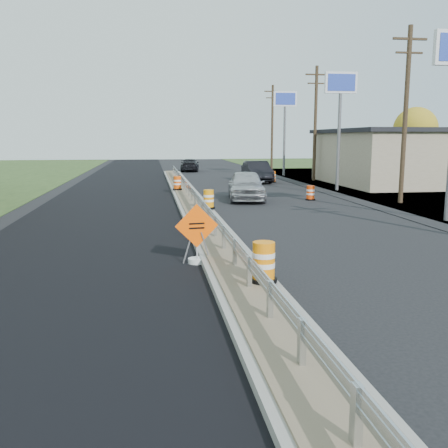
{
  "coord_description": "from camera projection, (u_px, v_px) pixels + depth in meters",
  "views": [
    {
      "loc": [
        -2.15,
        -16.72,
        3.54
      ],
      "look_at": [
        -0.09,
        -2.68,
        1.1
      ],
      "focal_mm": 40.0,
      "sensor_mm": 36.0,
      "label": 1
    }
  ],
  "objects": [
    {
      "name": "ground",
      "position": [
        215.0,
        242.0,
        17.22
      ],
      "size": [
        140.0,
        140.0,
        0.0
      ],
      "primitive_type": "plane",
      "color": "black",
      "rests_on": "ground"
    },
    {
      "name": "milled_overlay",
      "position": [
        109.0,
        206.0,
        26.34
      ],
      "size": [
        7.2,
        120.0,
        0.01
      ],
      "primitive_type": "cube",
      "color": "black",
      "rests_on": "ground"
    },
    {
      "name": "median",
      "position": [
        195.0,
        208.0,
        25.0
      ],
      "size": [
        1.6,
        55.0,
        0.23
      ],
      "color": "gray",
      "rests_on": "ground"
    },
    {
      "name": "guardrail",
      "position": [
        193.0,
        193.0,
        25.87
      ],
      "size": [
        0.1,
        46.15,
        0.72
      ],
      "color": "silver",
      "rests_on": "median"
    },
    {
      "name": "retail_building_near",
      "position": [
        446.0,
        156.0,
        39.35
      ],
      "size": [
        18.5,
        12.5,
        4.27
      ],
      "color": "tan",
      "rests_on": "ground"
    },
    {
      "name": "pylon_sign_mid",
      "position": [
        340.0,
        94.0,
        33.22
      ],
      "size": [
        2.2,
        0.3,
        7.9
      ],
      "color": "slate",
      "rests_on": "ground"
    },
    {
      "name": "pylon_sign_north",
      "position": [
        285.0,
        107.0,
        46.87
      ],
      "size": [
        2.2,
        0.3,
        7.9
      ],
      "color": "slate",
      "rests_on": "ground"
    },
    {
      "name": "utility_pole_smid",
      "position": [
        406.0,
        112.0,
        26.8
      ],
      "size": [
        1.9,
        0.26,
        9.4
      ],
      "color": "#473523",
      "rests_on": "ground"
    },
    {
      "name": "utility_pole_nmid",
      "position": [
        315.0,
        121.0,
        41.43
      ],
      "size": [
        1.9,
        0.26,
        9.4
      ],
      "color": "#473523",
      "rests_on": "ground"
    },
    {
      "name": "utility_pole_north",
      "position": [
        272.0,
        126.0,
        56.05
      ],
      "size": [
        1.9,
        0.26,
        9.4
      ],
      "color": "#473523",
      "rests_on": "ground"
    },
    {
      "name": "tree_far_yellow",
      "position": [
        415.0,
        129.0,
        53.32
      ],
      "size": [
        4.62,
        4.62,
        6.86
      ],
      "color": "#473523",
      "rests_on": "ground"
    },
    {
      "name": "caution_sign",
      "position": [
        197.0,
        248.0,
        14.24
      ],
      "size": [
        1.24,
        0.52,
        1.72
      ],
      "rotation": [
        0.0,
        0.0,
        0.12
      ],
      "color": "white",
      "rests_on": "ground"
    },
    {
      "name": "barrel_median_near",
      "position": [
        264.0,
        263.0,
        11.6
      ],
      "size": [
        0.65,
        0.65,
        0.95
      ],
      "color": "black",
      "rests_on": "median"
    },
    {
      "name": "barrel_median_mid",
      "position": [
        209.0,
        200.0,
        23.79
      ],
      "size": [
        0.61,
        0.61,
        0.9
      ],
      "color": "black",
      "rests_on": "median"
    },
    {
      "name": "barrel_median_far",
      "position": [
        177.0,
        183.0,
        32.48
      ],
      "size": [
        0.61,
        0.61,
        0.89
      ],
      "color": "black",
      "rests_on": "median"
    },
    {
      "name": "barrel_shoulder_near",
      "position": [
        310.0,
        193.0,
        28.93
      ],
      "size": [
        0.58,
        0.58,
        0.84
      ],
      "color": "black",
      "rests_on": "ground"
    },
    {
      "name": "barrel_shoulder_mid",
      "position": [
        272.0,
        177.0,
        40.64
      ],
      "size": [
        0.62,
        0.62,
        0.91
      ],
      "color": "black",
      "rests_on": "ground"
    },
    {
      "name": "car_silver",
      "position": [
        246.0,
        185.0,
        28.94
      ],
      "size": [
        2.64,
        5.24,
        1.71
      ],
      "primitive_type": "imported",
      "rotation": [
        0.0,
        0.0,
        -0.13
      ],
      "color": "#B6B6BB",
      "rests_on": "ground"
    },
    {
      "name": "car_dark_mid",
      "position": [
        257.0,
        172.0,
        40.92
      ],
      "size": [
        1.84,
        5.19,
        1.7
      ],
      "primitive_type": "imported",
      "rotation": [
        0.0,
        0.0,
        -0.01
      ],
      "color": "black",
      "rests_on": "ground"
    },
    {
      "name": "car_dark_far",
      "position": [
        190.0,
        165.0,
        54.38
      ],
      "size": [
        2.42,
        4.85,
        1.35
      ],
      "primitive_type": "imported",
      "rotation": [
        0.0,
        0.0,
        3.03
      ],
      "color": "black",
      "rests_on": "ground"
    }
  ]
}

